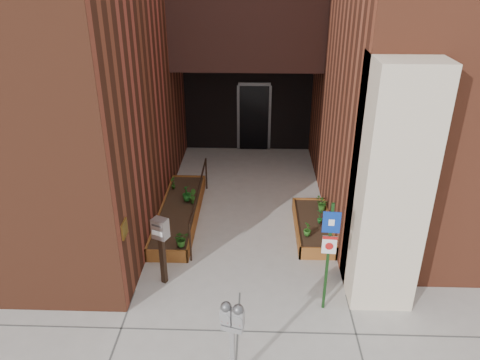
{
  "coord_description": "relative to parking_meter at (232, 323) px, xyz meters",
  "views": [
    {
      "loc": [
        0.25,
        -7.0,
        5.8
      ],
      "look_at": [
        -0.06,
        1.8,
        1.5
      ],
      "focal_mm": 35.0,
      "sensor_mm": 36.0,
      "label": 1
    }
  ],
  "objects": [
    {
      "name": "handrail",
      "position": [
        -1.02,
        4.69,
        -0.42
      ],
      "size": [
        0.04,
        3.34,
        0.9
      ],
      "color": "black",
      "rests_on": "ground"
    },
    {
      "name": "shrub_right_b",
      "position": [
        1.77,
        4.15,
        -0.68
      ],
      "size": [
        0.27,
        0.27,
        0.36
      ],
      "primitive_type": "imported",
      "rotation": [
        0.0,
        0.0,
        2.49
      ],
      "color": "#1C6320",
      "rests_on": "planter_right"
    },
    {
      "name": "shrub_right_a",
      "position": [
        1.43,
        3.63,
        -0.71
      ],
      "size": [
        0.17,
        0.17,
        0.3
      ],
      "primitive_type": "imported",
      "rotation": [
        0.0,
        0.0,
        1.61
      ],
      "color": "#255718",
      "rests_on": "planter_right"
    },
    {
      "name": "shrub_left_a",
      "position": [
        -1.22,
        3.14,
        -0.69
      ],
      "size": [
        0.4,
        0.4,
        0.34
      ],
      "primitive_type": "imported",
      "rotation": [
        0.0,
        0.0,
        0.38
      ],
      "color": "#245919",
      "rests_on": "planter_left"
    },
    {
      "name": "ground",
      "position": [
        0.03,
        2.04,
        -1.16
      ],
      "size": [
        80.0,
        80.0,
        0.0
      ],
      "primitive_type": "plane",
      "color": "#9E9991",
      "rests_on": "ground"
    },
    {
      "name": "planter_right",
      "position": [
        1.63,
        4.24,
        -1.03
      ],
      "size": [
        0.8,
        2.2,
        0.3
      ],
      "color": "brown",
      "rests_on": "ground"
    },
    {
      "name": "payment_dropbox",
      "position": [
        -1.44,
        2.33,
        -0.14
      ],
      "size": [
        0.34,
        0.3,
        1.42
      ],
      "color": "black",
      "rests_on": "ground"
    },
    {
      "name": "planter_left",
      "position": [
        -1.52,
        4.74,
        -1.03
      ],
      "size": [
        0.9,
        3.6,
        0.3
      ],
      "color": "brown",
      "rests_on": "ground"
    },
    {
      "name": "shrub_right_c",
      "position": [
        1.88,
        4.76,
        -0.7
      ],
      "size": [
        0.42,
        0.42,
        0.33
      ],
      "primitive_type": "imported",
      "rotation": [
        0.0,
        0.0,
        4.07
      ],
      "color": "#2A621C",
      "rests_on": "planter_right"
    },
    {
      "name": "shrub_left_b",
      "position": [
        -1.22,
        5.01,
        -0.69
      ],
      "size": [
        0.24,
        0.24,
        0.34
      ],
      "primitive_type": "imported",
      "rotation": [
        0.0,
        0.0,
        1.95
      ],
      "color": "#2A611B",
      "rests_on": "planter_left"
    },
    {
      "name": "sign_post",
      "position": [
        1.55,
        1.69,
        0.16
      ],
      "size": [
        0.29,
        0.08,
        2.15
      ],
      "color": "#143513",
      "rests_on": "ground"
    },
    {
      "name": "shrub_left_c",
      "position": [
        -1.37,
        5.12,
        -0.66
      ],
      "size": [
        0.32,
        0.32,
        0.41
      ],
      "primitive_type": "imported",
      "rotation": [
        0.0,
        0.0,
        4.04
      ],
      "color": "#19581A",
      "rests_on": "planter_left"
    },
    {
      "name": "shrub_left_d",
      "position": [
        -1.82,
        5.75,
        -0.7
      ],
      "size": [
        0.23,
        0.23,
        0.33
      ],
      "primitive_type": "imported",
      "rotation": [
        0.0,
        0.0,
        5.09
      ],
      "color": "#27611B",
      "rests_on": "planter_left"
    },
    {
      "name": "parking_meter",
      "position": [
        0.0,
        0.0,
        0.0
      ],
      "size": [
        0.35,
        0.21,
        1.5
      ],
      "color": "#9F9FA2",
      "rests_on": "ground"
    }
  ]
}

